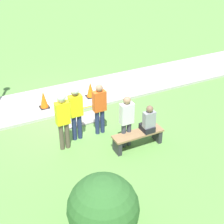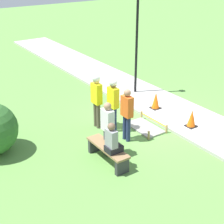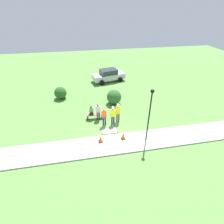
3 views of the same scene
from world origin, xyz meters
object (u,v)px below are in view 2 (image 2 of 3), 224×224
Objects in this scene: bystander_in_gray_shirt at (108,126)px; lamppost_near at (137,24)px; worker_assistant at (113,100)px; bystander_in_orange_shirt at (127,112)px; worker_supervisor at (97,96)px; person_seated_on_bench at (112,141)px; park_bench at (108,151)px; traffic_cone_far_patch at (156,100)px; traffic_cone_near_patch at (192,119)px.

bystander_in_gray_shirt is 0.39× the size of lamppost_near.
bystander_in_orange_shirt is at bearing 178.83° from worker_assistant.
bystander_in_gray_shirt is at bearing 157.63° from worker_supervisor.
person_seated_on_bench is 2.21m from worker_assistant.
worker_assistant is (-0.52, -0.31, -0.04)m from worker_supervisor.
park_bench is at bearing 146.16° from bystander_in_gray_shirt.
worker_supervisor is 1.34m from bystander_in_orange_shirt.
traffic_cone_far_patch is 0.37× the size of bystander_in_orange_shirt.
lamppost_near reaches higher than bystander_in_orange_shirt.
worker_assistant is at bearing 57.60° from traffic_cone_near_patch.
worker_supervisor is at bearing 87.35° from traffic_cone_far_patch.
bystander_in_orange_shirt is at bearing -167.40° from worker_supervisor.
person_seated_on_bench is 1.62m from bystander_in_orange_shirt.
lamppost_near is at bearing -41.84° from bystander_in_orange_shirt.
worker_supervisor is at bearing 12.60° from bystander_in_orange_shirt.
traffic_cone_far_patch is 0.34× the size of worker_supervisor.
worker_supervisor is at bearing 30.46° from worker_assistant.
traffic_cone_far_patch is at bearing 166.72° from lamppost_near.
traffic_cone_far_patch is at bearing -92.65° from worker_supervisor.
person_seated_on_bench is 0.51× the size of bystander_in_orange_shirt.
traffic_cone_far_patch is at bearing -62.13° from bystander_in_orange_shirt.
person_seated_on_bench is at bearing 122.36° from traffic_cone_far_patch.
person_seated_on_bench is 5.95m from lamppost_near.
worker_supervisor is at bearing -22.37° from person_seated_on_bench.
traffic_cone_near_patch is 0.67× the size of person_seated_on_bench.
traffic_cone_near_patch is 0.14× the size of lamppost_near.
traffic_cone_near_patch is 0.35× the size of bystander_in_gray_shirt.
person_seated_on_bench reaches higher than park_bench.
worker_assistant reaches higher than person_seated_on_bench.
bystander_in_gray_shirt is at bearing -22.34° from person_seated_on_bench.
worker_assistant is (1.49, -1.21, 0.77)m from park_bench.
park_bench is 5.92m from lamppost_near.
worker_supervisor is 1.87m from bystander_in_gray_shirt.
worker_assistant is at bearing 129.65° from lamppost_near.
traffic_cone_near_patch is 3.44m from park_bench.
bystander_in_orange_shirt reaches higher than traffic_cone_far_patch.
traffic_cone_far_patch is 2.36m from worker_assistant.
traffic_cone_far_patch is 0.40× the size of park_bench.
worker_assistant reaches higher than traffic_cone_far_patch.
lamppost_near reaches higher than traffic_cone_far_patch.
bystander_in_gray_shirt reaches higher than park_bench.
bystander_in_orange_shirt reaches higher than bystander_in_gray_shirt.
bystander_in_gray_shirt is at bearing 139.75° from worker_assistant.
traffic_cone_near_patch is 0.35× the size of bystander_in_orange_shirt.
worker_supervisor is (2.01, -0.90, 0.81)m from park_bench.
worker_assistant is at bearing -39.07° from park_bench.
worker_supervisor is 1.13× the size of bystander_in_gray_shirt.
lamppost_near is (1.78, -0.42, 2.51)m from traffic_cone_far_patch.
person_seated_on_bench is at bearing 170.77° from park_bench.
bystander_in_orange_shirt reaches higher than park_bench.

